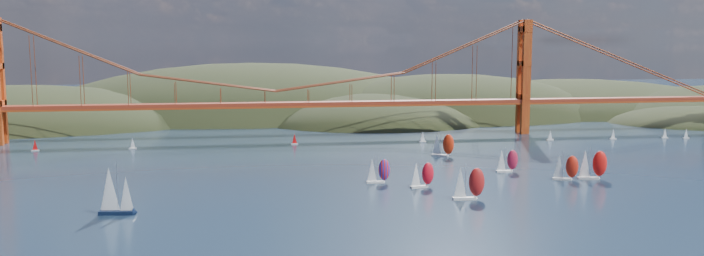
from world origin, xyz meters
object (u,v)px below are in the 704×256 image
object	(u,v)px
racer_2	(565,167)
racer_5	(442,144)
racer_3	(507,160)
racer_rwb	(378,170)
sloop_navy	(114,192)
racer_4	(592,164)
racer_1	(468,183)
racer_0	(422,174)

from	to	relation	value
racer_2	racer_5	world-z (taller)	racer_5
racer_3	racer_rwb	distance (m)	48.67
sloop_navy	racer_4	world-z (taller)	sloop_navy
racer_1	racer_3	world-z (taller)	racer_1
racer_rwb	racer_0	bearing A→B (deg)	-33.10
racer_1	racer_3	distance (m)	46.08
racer_1	racer_2	size ratio (longest dim) A/B	1.13
sloop_navy	racer_1	world-z (taller)	sloop_navy
racer_1	racer_rwb	distance (m)	33.96
racer_1	racer_4	size ratio (longest dim) A/B	0.98
racer_3	racer_4	world-z (taller)	racer_4
racer_0	racer_2	xyz separation A→B (m)	(49.02, 4.20, 0.20)
racer_4	racer_5	world-z (taller)	racer_4
racer_1	racer_rwb	size ratio (longest dim) A/B	1.20
racer_3	racer_2	bearing A→B (deg)	-48.79
sloop_navy	racer_1	xyz separation A→B (m)	(96.38, 1.96, -1.18)
racer_3	racer_5	bearing A→B (deg)	110.73
racer_1	racer_rwb	xyz separation A→B (m)	(-21.01, 26.67, -0.83)
racer_2	racer_5	xyz separation A→B (m)	(-26.61, 50.28, 0.43)
sloop_navy	racer_3	world-z (taller)	sloop_navy
racer_2	racer_3	size ratio (longest dim) A/B	1.05
racer_3	racer_5	distance (m)	36.87
racer_1	racer_5	world-z (taller)	racer_1
racer_2	racer_1	bearing A→B (deg)	-132.97
racer_0	racer_rwb	bearing A→B (deg)	133.35
racer_5	racer_rwb	xyz separation A→B (m)	(-34.47, -45.62, -0.68)
racer_0	racer_5	world-z (taller)	racer_5
racer_3	racer_1	bearing A→B (deg)	-124.71
racer_3	racer_4	size ratio (longest dim) A/B	0.82
racer_1	racer_5	bearing A→B (deg)	83.56
racer_1	sloop_navy	bearing A→B (deg)	-174.73
racer_2	racer_rwb	distance (m)	61.26
racer_0	racer_2	world-z (taller)	racer_2
racer_5	racer_rwb	world-z (taller)	racer_5
racer_1	racer_2	world-z (taller)	racer_1
sloop_navy	racer_4	xyz separation A→B (m)	(145.68, 23.78, -1.07)
racer_5	racer_rwb	size ratio (longest dim) A/B	1.16
racer_4	racer_rwb	size ratio (longest dim) A/B	1.23
racer_5	racer_1	bearing A→B (deg)	-71.15
racer_2	racer_4	size ratio (longest dim) A/B	0.86
racer_0	racer_3	size ratio (longest dim) A/B	1.00
racer_3	racer_rwb	world-z (taller)	racer_3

